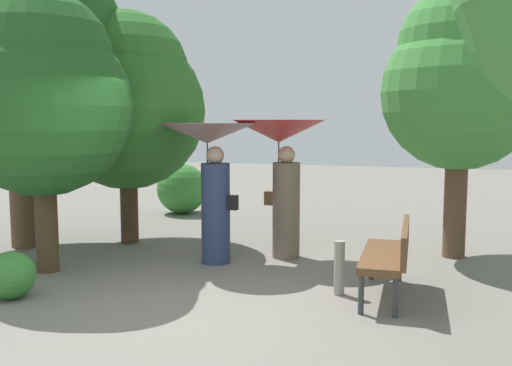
% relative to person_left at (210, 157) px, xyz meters
% --- Properties ---
extents(ground_plane, '(40.00, 40.00, 0.00)m').
position_rel_person_left_xyz_m(ground_plane, '(0.50, -2.07, -1.47)').
color(ground_plane, slate).
extents(person_left, '(1.37, 1.37, 1.94)m').
position_rel_person_left_xyz_m(person_left, '(0.00, 0.00, 0.00)').
color(person_left, navy).
rests_on(person_left, ground).
extents(person_right, '(1.33, 1.33, 1.99)m').
position_rel_person_left_xyz_m(person_right, '(0.84, 0.61, 0.04)').
color(person_right, '#6B5B4C').
rests_on(person_right, ground).
extents(park_bench, '(0.56, 1.52, 0.83)m').
position_rel_person_left_xyz_m(park_bench, '(2.53, -0.83, -0.96)').
color(park_bench, '#38383D').
rests_on(park_bench, ground).
extents(tree_near_left, '(3.15, 3.15, 5.43)m').
position_rel_person_left_xyz_m(tree_near_left, '(-3.17, 0.01, 2.09)').
color(tree_near_left, brown).
rests_on(tree_near_left, ground).
extents(tree_mid_left, '(2.30, 2.30, 3.64)m').
position_rel_person_left_xyz_m(tree_mid_left, '(-1.84, -1.13, 0.86)').
color(tree_mid_left, '#4C3823').
rests_on(tree_mid_left, ground).
extents(tree_mid_right, '(2.20, 2.20, 3.89)m').
position_rel_person_left_xyz_m(tree_mid_right, '(3.23, 1.42, 1.09)').
color(tree_mid_right, brown).
rests_on(tree_mid_right, ground).
extents(tree_far_back, '(2.50, 2.50, 3.70)m').
position_rel_person_left_xyz_m(tree_far_back, '(-1.76, 0.76, 0.84)').
color(tree_far_back, '#42301E').
rests_on(tree_far_back, ground).
extents(bush_path_left, '(0.53, 0.53, 0.53)m').
position_rel_person_left_xyz_m(bush_path_left, '(-1.45, -2.23, -1.21)').
color(bush_path_left, '#387F33').
rests_on(bush_path_left, ground).
extents(bush_path_right, '(1.07, 1.07, 1.07)m').
position_rel_person_left_xyz_m(bush_path_right, '(-2.26, 3.72, -0.94)').
color(bush_path_right, '#387F33').
rests_on(bush_path_right, ground).
extents(path_marker_post, '(0.12, 0.12, 0.62)m').
position_rel_person_left_xyz_m(path_marker_post, '(1.98, -0.92, -1.16)').
color(path_marker_post, gray).
rests_on(path_marker_post, ground).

